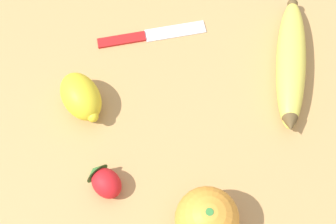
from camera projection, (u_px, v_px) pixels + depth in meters
ground_plane at (179, 33)px, 0.72m from camera, size 3.00×3.00×0.00m
banana at (291, 63)px, 0.67m from camera, size 0.22×0.11×0.04m
orange at (207, 219)px, 0.56m from camera, size 0.08×0.08×0.08m
strawberry at (105, 181)px, 0.60m from camera, size 0.05×0.06×0.04m
lemon at (81, 97)px, 0.65m from camera, size 0.08×0.09×0.05m
paring_knife at (148, 35)px, 0.71m from camera, size 0.12×0.14×0.01m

